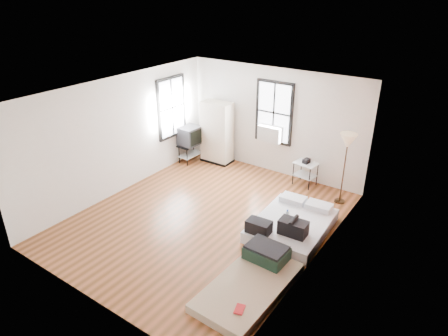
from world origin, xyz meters
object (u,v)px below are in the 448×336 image
Objects in this scene: mattress_main at (291,224)px; wardrobe at (217,133)px; mattress_bare at (253,278)px; side_table at (306,167)px; floor_lamp at (348,144)px; tv_stand at (190,137)px.

mattress_main is 3.96m from wardrobe.
mattress_bare is 2.85× the size of side_table.
wardrobe reaches higher than mattress_main.
floor_lamp is at bearing -17.67° from side_table.
tv_stand is at bearing -177.82° from floor_lamp.
floor_lamp is at bearing 74.18° from mattress_main.
tv_stand is at bearing 155.24° from mattress_main.
mattress_main is at bearing 97.53° from mattress_bare.
tv_stand is at bearing -146.77° from wardrobe.
mattress_bare is at bearing -87.12° from mattress_main.
floor_lamp is (3.74, -0.27, 0.59)m from wardrobe.
mattress_bare is 1.20× the size of floor_lamp.
side_table is (-0.65, 2.09, 0.32)m from mattress_main.
tv_stand is (-4.36, -0.17, -0.71)m from floor_lamp.
mattress_main is 1.89× the size of tv_stand.
tv_stand reaches higher than mattress_bare.
mattress_bare is 4.03m from side_table.
side_table is at bearing 11.83° from tv_stand.
mattress_bare is at bearing -78.02° from side_table.
mattress_bare is 1.17× the size of wardrobe.
mattress_bare is 1.97× the size of tv_stand.
mattress_bare is at bearing -48.83° from wardrobe.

